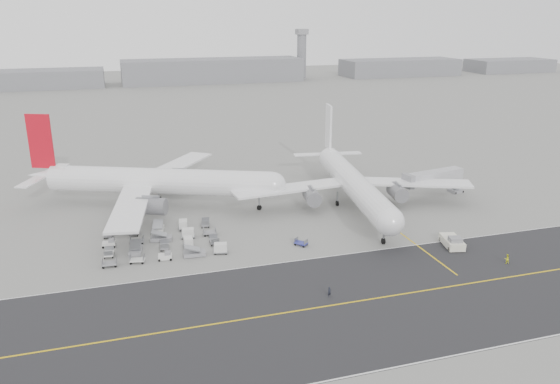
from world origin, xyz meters
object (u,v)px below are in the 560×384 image
object	(u,v)px
control_tower	(302,53)
ground_crew_b	(507,259)
airliner_b	(352,182)
jet_bridge	(434,178)
airliner_a	(154,181)
ground_crew_a	(329,292)
pushback_tug	(452,242)

from	to	relation	value
control_tower	ground_crew_b	bearing A→B (deg)	-102.05
airliner_b	jet_bridge	world-z (taller)	airliner_b
airliner_a	ground_crew_a	distance (m)	53.72
pushback_tug	jet_bridge	distance (m)	29.12
airliner_a	ground_crew_a	bearing A→B (deg)	-133.37
ground_crew_b	airliner_a	bearing A→B (deg)	-30.00
airliner_a	jet_bridge	xyz separation A→B (m)	(61.96, -11.93, -1.35)
pushback_tug	ground_crew_b	world-z (taller)	pushback_tug
jet_bridge	ground_crew_b	bearing A→B (deg)	-112.41
pushback_tug	ground_crew_b	size ratio (longest dim) A/B	4.74
control_tower	airliner_a	xyz separation A→B (m)	(-113.89, -231.55, -10.50)
control_tower	ground_crew_b	xyz separation A→B (m)	(-59.45, -278.53, -15.40)
control_tower	pushback_tug	xyz separation A→B (m)	(-64.18, -269.67, -15.32)
control_tower	ground_crew_b	world-z (taller)	control_tower
pushback_tug	ground_crew_a	bearing A→B (deg)	-145.73
airliner_b	jet_bridge	bearing A→B (deg)	8.97
airliner_b	airliner_a	bearing A→B (deg)	171.99
airliner_b	ground_crew_a	world-z (taller)	airliner_b
airliner_a	airliner_b	bearing A→B (deg)	-83.27
airliner_b	ground_crew_a	xyz separation A→B (m)	(-20.03, -36.89, -4.55)
pushback_tug	ground_crew_b	bearing A→B (deg)	-48.73
airliner_a	pushback_tug	size ratio (longest dim) A/B	6.79
pushback_tug	jet_bridge	xyz separation A→B (m)	(12.25, 26.19, 3.46)
airliner_b	ground_crew_a	distance (m)	42.22
control_tower	ground_crew_b	size ratio (longest dim) A/B	18.37
control_tower	ground_crew_a	bearing A→B (deg)	-108.25
control_tower	jet_bridge	distance (m)	249.24
control_tower	pushback_tug	distance (m)	277.63
airliner_a	pushback_tug	xyz separation A→B (m)	(49.72, -38.12, -4.82)
jet_bridge	airliner_a	bearing A→B (deg)	158.80
control_tower	airliner_a	world-z (taller)	control_tower
jet_bridge	ground_crew_b	size ratio (longest dim) A/B	9.94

